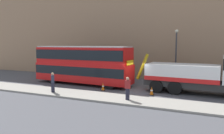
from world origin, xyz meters
TOP-DOWN VIEW (x-y plane):
  - ground_plane at (0.00, 0.00)m, footprint 120.00×120.00m
  - near_kerb at (0.00, -4.20)m, footprint 60.00×2.80m
  - building_facade at (0.00, 7.08)m, footprint 60.00×1.50m
  - recovery_tow_truck at (5.75, 0.37)m, footprint 10.21×3.16m
  - double_decker_bus at (-6.27, 0.39)m, footprint 11.15×3.19m
  - pedestrian_onlooker at (-6.13, -4.63)m, footprint 0.45×0.47m
  - pedestrian_bystander at (0.65, -4.45)m, footprint 0.43×0.34m
  - traffic_cone_near_bus at (-2.83, -1.57)m, footprint 0.36×0.36m
  - traffic_cone_midway at (1.77, -1.58)m, footprint 0.36×0.36m
  - street_lamp at (2.75, 4.88)m, footprint 0.36×0.36m

SIDE VIEW (x-z plane):
  - ground_plane at x=0.00m, z-range 0.00..0.00m
  - near_kerb at x=0.00m, z-range 0.00..0.15m
  - traffic_cone_near_bus at x=-2.83m, z-range -0.02..0.70m
  - traffic_cone_midway at x=1.77m, z-range -0.02..0.70m
  - pedestrian_onlooker at x=-6.13m, z-range 0.13..1.84m
  - pedestrian_bystander at x=0.65m, z-range 0.13..1.84m
  - recovery_tow_truck at x=5.75m, z-range -0.08..3.59m
  - double_decker_bus at x=-6.27m, z-range 0.20..4.26m
  - street_lamp at x=2.75m, z-range 0.56..6.39m
  - building_facade at x=0.00m, z-range 0.07..16.07m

